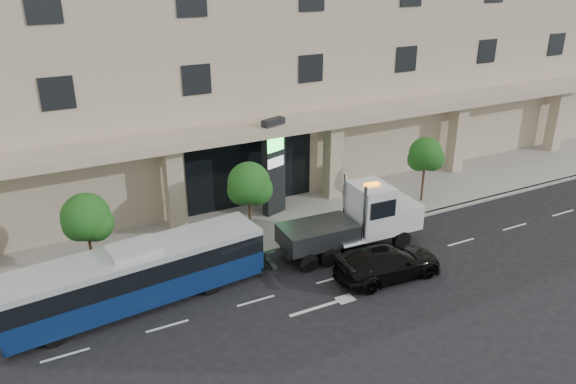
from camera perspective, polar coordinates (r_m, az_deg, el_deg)
name	(u,v)px	position (r m, az deg, el deg)	size (l,w,h in m)	color
ground	(317,265)	(28.02, 2.97, -7.37)	(120.00, 120.00, 0.00)	black
sidewalk	(273,224)	(31.87, -1.54, -3.23)	(120.00, 6.00, 0.15)	gray
curb	(298,246)	(29.50, 1.02, -5.51)	(120.00, 0.30, 0.15)	gray
convention_center	(201,24)	(38.50, -8.79, 16.49)	(60.00, 17.60, 20.00)	tan
tree_left	(87,220)	(26.87, -19.76, -2.71)	(2.27, 2.20, 4.22)	#422B19
tree_mid	(250,186)	(28.65, -3.93, 0.60)	(2.28, 2.20, 4.38)	#422B19
tree_right	(426,156)	(34.60, 13.83, 3.56)	(2.10, 2.00, 4.04)	#422B19
city_bus	(137,275)	(25.20, -15.12, -8.12)	(11.48, 3.52, 2.86)	black
tow_truck	(357,221)	(28.85, 7.04, -2.95)	(8.61, 2.45, 3.91)	#2D3033
black_sedan	(388,263)	(27.01, 10.16, -7.08)	(2.17, 5.33, 1.55)	black
signage_pylon	(274,166)	(31.94, -1.45, 2.62)	(1.50, 0.94, 5.68)	black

